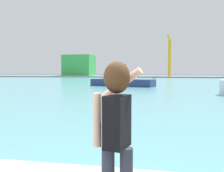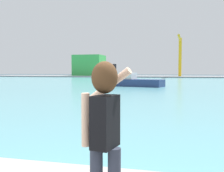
% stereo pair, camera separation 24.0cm
% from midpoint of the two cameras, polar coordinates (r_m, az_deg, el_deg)
% --- Properties ---
extents(ground_plane, '(220.00, 220.00, 0.00)m').
position_cam_midpoint_polar(ground_plane, '(52.40, 12.11, 0.84)').
color(ground_plane, '#334751').
extents(harbor_water, '(140.00, 100.00, 0.02)m').
position_cam_midpoint_polar(harbor_water, '(54.40, 12.18, 0.93)').
color(harbor_water, '#599EA8').
rests_on(harbor_water, ground_plane).
extents(far_shore_dock, '(140.00, 20.00, 0.41)m').
position_cam_midpoint_polar(far_shore_dock, '(94.37, 12.89, 1.98)').
color(far_shore_dock, gray).
rests_on(far_shore_dock, ground_plane).
extents(person_photographer, '(0.53, 0.57, 1.74)m').
position_cam_midpoint_polar(person_photographer, '(2.86, 0.81, -8.29)').
color(person_photographer, '#2D3342').
rests_on(person_photographer, quay_promenade).
extents(boat_moored, '(9.25, 4.84, 1.87)m').
position_cam_midpoint_polar(boat_moored, '(36.92, 4.05, 1.01)').
color(boat_moored, navy).
rests_on(boat_moored, harbor_water).
extents(warehouse_left, '(10.51, 9.44, 7.64)m').
position_cam_midpoint_polar(warehouse_left, '(100.96, -4.81, 4.41)').
color(warehouse_left, green).
rests_on(warehouse_left, far_shore_dock).
extents(port_crane, '(1.42, 13.31, 12.50)m').
position_cam_midpoint_polar(port_crane, '(88.13, 14.42, 7.26)').
color(port_crane, yellow).
rests_on(port_crane, far_shore_dock).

